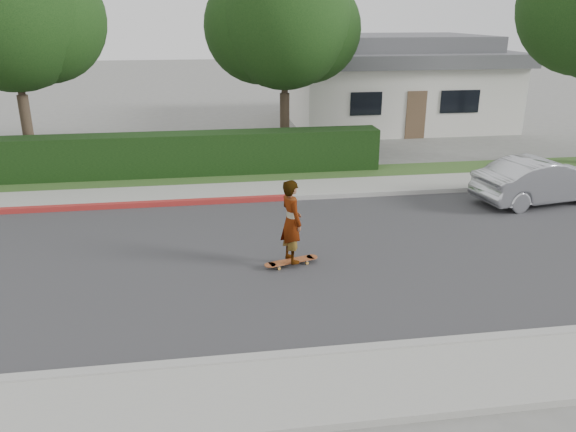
# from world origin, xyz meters

# --- Properties ---
(ground) EXTENTS (120.00, 120.00, 0.00)m
(ground) POSITION_xyz_m (0.00, 0.00, 0.00)
(ground) COLOR slate
(ground) RESTS_ON ground
(road) EXTENTS (60.00, 8.00, 0.01)m
(road) POSITION_xyz_m (0.00, 0.00, 0.01)
(road) COLOR #2D2D30
(road) RESTS_ON ground
(curb_near) EXTENTS (60.00, 0.20, 0.15)m
(curb_near) POSITION_xyz_m (0.00, -4.10, 0.07)
(curb_near) COLOR #9E9E99
(curb_near) RESTS_ON ground
(sidewalk_near) EXTENTS (60.00, 1.60, 0.12)m
(sidewalk_near) POSITION_xyz_m (0.00, -5.00, 0.06)
(sidewalk_near) COLOR gray
(sidewalk_near) RESTS_ON ground
(curb_far) EXTENTS (60.00, 0.20, 0.15)m
(curb_far) POSITION_xyz_m (0.00, 4.10, 0.07)
(curb_far) COLOR #9E9E99
(curb_far) RESTS_ON ground
(curb_red_section) EXTENTS (12.00, 0.21, 0.15)m
(curb_red_section) POSITION_xyz_m (-5.00, 4.10, 0.08)
(curb_red_section) COLOR maroon
(curb_red_section) RESTS_ON ground
(sidewalk_far) EXTENTS (60.00, 1.60, 0.12)m
(sidewalk_far) POSITION_xyz_m (0.00, 5.00, 0.06)
(sidewalk_far) COLOR gray
(sidewalk_far) RESTS_ON ground
(planting_strip) EXTENTS (60.00, 1.60, 0.10)m
(planting_strip) POSITION_xyz_m (0.00, 6.60, 0.05)
(planting_strip) COLOR #2D4C1E
(planting_strip) RESTS_ON ground
(hedge) EXTENTS (15.00, 1.00, 1.50)m
(hedge) POSITION_xyz_m (-3.00, 7.20, 0.75)
(hedge) COLOR black
(hedge) RESTS_ON ground
(tree_left) EXTENTS (5.99, 5.21, 8.00)m
(tree_left) POSITION_xyz_m (-7.51, 8.69, 5.26)
(tree_left) COLOR #33261C
(tree_left) RESTS_ON ground
(tree_center) EXTENTS (5.66, 4.84, 7.44)m
(tree_center) POSITION_xyz_m (1.49, 9.19, 4.90)
(tree_center) COLOR #33261C
(tree_center) RESTS_ON ground
(house) EXTENTS (10.60, 8.60, 4.30)m
(house) POSITION_xyz_m (8.00, 16.00, 2.10)
(house) COLOR beige
(house) RESTS_ON ground
(skateboard) EXTENTS (1.29, 0.60, 0.12)m
(skateboard) POSITION_xyz_m (0.26, -0.53, 0.11)
(skateboard) COLOR #B67C32
(skateboard) RESTS_ON ground
(skateboarder) EXTENTS (0.62, 0.78, 1.86)m
(skateboarder) POSITION_xyz_m (0.26, -0.53, 1.06)
(skateboarder) COLOR white
(skateboarder) RESTS_ON skateboard
(car_silver) EXTENTS (4.23, 2.07, 1.33)m
(car_silver) POSITION_xyz_m (8.23, 2.80, 0.67)
(car_silver) COLOR #B3B5BB
(car_silver) RESTS_ON ground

